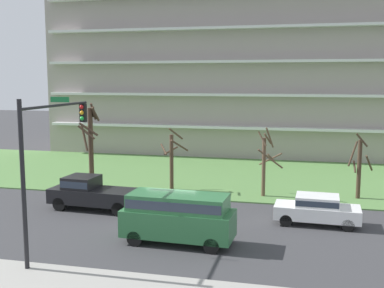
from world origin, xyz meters
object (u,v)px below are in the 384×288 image
at_px(pickup_black_near_left, 92,192).
at_px(sedan_white_center_left, 317,208).
at_px(tree_center, 265,162).
at_px(van_green_center_right, 178,214).
at_px(tree_far_left, 91,143).
at_px(tree_right, 359,167).
at_px(traffic_signal_mast, 47,149).
at_px(tree_left, 172,159).

bearing_deg(pickup_black_near_left, sedan_white_center_left, -176.75).
distance_m(tree_center, sedan_white_center_left, 6.30).
bearing_deg(tree_center, van_green_center_right, -108.22).
relative_size(tree_far_left, tree_right, 1.40).
xyz_separation_m(pickup_black_near_left, van_green_center_right, (6.47, -4.51, 0.38)).
height_order(tree_far_left, tree_center, tree_far_left).
relative_size(tree_far_left, tree_center, 1.30).
height_order(van_green_center_right, traffic_signal_mast, traffic_signal_mast).
relative_size(pickup_black_near_left, van_green_center_right, 1.04).
bearing_deg(tree_right, pickup_black_near_left, -158.70).
bearing_deg(pickup_black_near_left, tree_far_left, -61.22).
height_order(tree_center, sedan_white_center_left, tree_center).
distance_m(tree_center, pickup_black_near_left, 11.08).
bearing_deg(van_green_center_right, traffic_signal_mast, -149.04).
height_order(tree_far_left, pickup_black_near_left, tree_far_left).
distance_m(tree_left, tree_center, 6.40).
bearing_deg(traffic_signal_mast, tree_right, 43.42).
bearing_deg(tree_far_left, van_green_center_right, -47.05).
distance_m(tree_right, traffic_signal_mast, 19.54).
bearing_deg(van_green_center_right, sedan_white_center_left, 37.49).
relative_size(tree_left, van_green_center_right, 0.84).
bearing_deg(tree_right, van_green_center_right, -130.58).
bearing_deg(tree_far_left, tree_right, 3.38).
height_order(tree_far_left, tree_right, tree_far_left).
bearing_deg(tree_center, tree_right, 7.95).
xyz_separation_m(van_green_center_right, traffic_signal_mast, (-5.01, -2.74, 3.32)).
bearing_deg(tree_center, tree_far_left, -178.85).
relative_size(tree_left, pickup_black_near_left, 0.80).
bearing_deg(tree_center, traffic_signal_mast, -123.35).
relative_size(tree_right, van_green_center_right, 0.81).
relative_size(tree_left, tree_center, 0.96).
bearing_deg(traffic_signal_mast, van_green_center_right, 28.68).
distance_m(van_green_center_right, traffic_signal_mast, 6.61).
relative_size(tree_far_left, traffic_signal_mast, 0.87).
distance_m(tree_right, pickup_black_near_left, 16.70).
height_order(tree_left, tree_center, tree_center).
height_order(tree_right, traffic_signal_mast, traffic_signal_mast).
relative_size(sedan_white_center_left, van_green_center_right, 0.85).
bearing_deg(tree_right, tree_far_left, -176.62).
bearing_deg(pickup_black_near_left, tree_center, -148.28).
bearing_deg(tree_right, traffic_signal_mast, -136.58).
distance_m(tree_right, van_green_center_right, 13.93).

